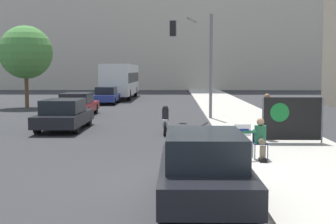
% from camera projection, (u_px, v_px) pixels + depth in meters
% --- Properties ---
extents(ground_plane, '(160.00, 160.00, 0.00)m').
position_uv_depth(ground_plane, '(185.00, 186.00, 11.05)').
color(ground_plane, '#303033').
extents(sidewalk_curb, '(4.03, 90.00, 0.13)m').
position_uv_depth(sidewalk_curb, '(243.00, 118.00, 25.92)').
color(sidewalk_curb, '#B7B2A8').
rests_on(sidewalk_curb, ground_plane).
extents(seated_protester, '(0.97, 0.77, 1.21)m').
position_uv_depth(seated_protester, '(260.00, 137.00, 13.57)').
color(seated_protester, '#474C56').
rests_on(seated_protester, sidewalk_curb).
extents(pedestrian_behind, '(0.34, 0.34, 1.72)m').
position_uv_depth(pedestrian_behind, '(267.00, 116.00, 17.53)').
color(pedestrian_behind, '#756651').
rests_on(pedestrian_behind, sidewalk_curb).
extents(protest_banner, '(2.17, 0.06, 1.63)m').
position_uv_depth(protest_banner, '(292.00, 119.00, 16.65)').
color(protest_banner, slate).
rests_on(protest_banner, sidewalk_curb).
extents(traffic_light_pole, '(2.32, 2.08, 5.59)m').
position_uv_depth(traffic_light_pole, '(196.00, 49.00, 25.32)').
color(traffic_light_pole, slate).
rests_on(traffic_light_pole, sidewalk_curb).
extents(parked_car_curbside, '(1.81, 4.59, 1.46)m').
position_uv_depth(parked_car_curbside, '(204.00, 167.00, 9.72)').
color(parked_car_curbside, black).
rests_on(parked_car_curbside, ground_plane).
extents(car_on_road_nearest, '(1.89, 4.67, 1.41)m').
position_uv_depth(car_on_road_nearest, '(64.00, 114.00, 21.34)').
color(car_on_road_nearest, black).
rests_on(car_on_road_nearest, ground_plane).
extents(car_on_road_midblock, '(1.87, 4.52, 1.38)m').
position_uv_depth(car_on_road_midblock, '(77.00, 104.00, 27.89)').
color(car_on_road_midblock, maroon).
rests_on(car_on_road_midblock, ground_plane).
extents(car_on_road_distant, '(1.73, 4.28, 1.40)m').
position_uv_depth(car_on_road_distant, '(107.00, 95.00, 37.56)').
color(car_on_road_distant, navy).
rests_on(car_on_road_distant, ground_plane).
extents(city_bus_on_road, '(2.55, 11.11, 3.27)m').
position_uv_depth(city_bus_on_road, '(121.00, 79.00, 45.04)').
color(city_bus_on_road, silver).
rests_on(city_bus_on_road, ground_plane).
extents(motorcycle_on_road, '(0.28, 2.05, 1.23)m').
position_uv_depth(motorcycle_on_road, '(165.00, 121.00, 20.09)').
color(motorcycle_on_road, silver).
rests_on(motorcycle_on_road, ground_plane).
extents(street_tree_midblock, '(3.84, 3.84, 5.93)m').
position_uv_depth(street_tree_midblock, '(26.00, 52.00, 33.65)').
color(street_tree_midblock, brown).
rests_on(street_tree_midblock, ground_plane).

